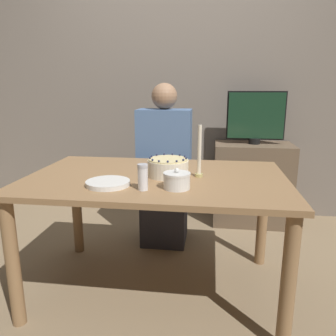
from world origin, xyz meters
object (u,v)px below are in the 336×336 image
cake (168,167)px  sugar_bowl (177,180)px  person_man_blue_shirt (165,176)px  candle (199,156)px  sugar_shaker (143,177)px  tv_monitor (256,117)px

cake → sugar_bowl: size_ratio=1.71×
cake → person_man_blue_shirt: 0.70m
candle → person_man_blue_shirt: size_ratio=0.23×
cake → candle: (0.17, 0.01, 0.07)m
sugar_shaker → tv_monitor: bearing=63.9°
sugar_bowl → tv_monitor: bearing=68.7°
sugar_bowl → candle: bearing=67.3°
cake → candle: candle is taller
cake → person_man_blue_shirt: (-0.11, 0.65, -0.23)m
sugar_bowl → cake: bearing=108.0°
sugar_bowl → person_man_blue_shirt: 0.93m
sugar_bowl → tv_monitor: tv_monitor is taller
sugar_shaker → sugar_bowl: bearing=15.9°
sugar_bowl → candle: 0.27m
sugar_bowl → person_man_blue_shirt: person_man_blue_shirt is taller
sugar_shaker → person_man_blue_shirt: (-0.03, 0.93, -0.25)m
sugar_bowl → tv_monitor: size_ratio=0.27×
tv_monitor → person_man_blue_shirt: bearing=-145.8°
sugar_shaker → cake: bearing=72.8°
tv_monitor → sugar_shaker: bearing=-116.1°
cake → sugar_bowl: bearing=-72.0°
sugar_shaker → person_man_blue_shirt: 0.96m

